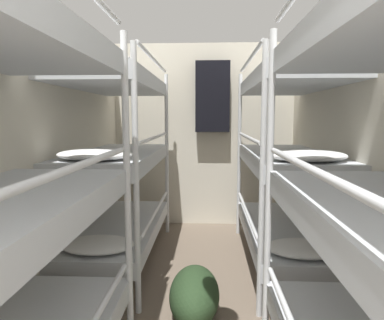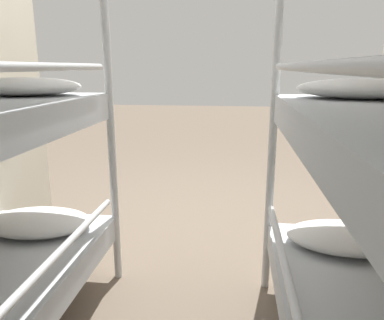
{
  "view_description": "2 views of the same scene",
  "coord_description": "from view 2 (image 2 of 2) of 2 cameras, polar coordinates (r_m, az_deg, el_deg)",
  "views": [
    {
      "loc": [
        0.07,
        0.27,
        1.46
      ],
      "look_at": [
        -0.09,
        3.66,
        1.03
      ],
      "focal_mm": 32.0,
      "sensor_mm": 36.0,
      "label": 1
    },
    {
      "loc": [
        -0.25,
        2.59,
        1.26
      ],
      "look_at": [
        -0.02,
        0.64,
        0.78
      ],
      "focal_mm": 35.0,
      "sensor_mm": 36.0,
      "label": 2
    }
  ],
  "objects": [
    {
      "name": "ground_plane",
      "position": [
        2.89,
        1.12,
        -11.95
      ],
      "size": [
        20.0,
        20.0,
        0.0
      ],
      "primitive_type": "plane",
      "color": "#6B5B4C"
    }
  ]
}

